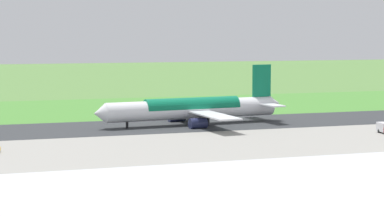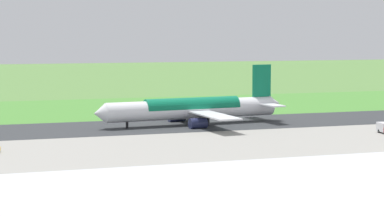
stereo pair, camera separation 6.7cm
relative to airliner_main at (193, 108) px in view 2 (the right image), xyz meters
The scene contains 7 objects.
ground_plane 4.36m from the airliner_main, 170.00° to the left, with size 800.00×800.00×0.00m, color #547F3D.
runway_asphalt 4.33m from the airliner_main, 170.00° to the left, with size 600.00×29.00×0.06m, color #2D3033.
apron_concrete 56.49m from the airliner_main, 90.21° to the left, with size 440.00×110.00×0.05m, color gray.
grass_verge_foreground 41.08m from the airliner_main, 90.29° to the right, with size 600.00×80.00×0.04m, color #478534.
airliner_main is the anchor object (origin of this frame).
no_stopping_sign 37.41m from the airliner_main, 77.12° to the right, with size 0.60×0.10×2.99m.
traffic_cone_orange 42.61m from the airliner_main, 68.31° to the right, with size 0.40×0.40×0.55m, color orange.
Camera 2 is at (55.45, 175.24, 24.26)m, focal length 64.45 mm.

